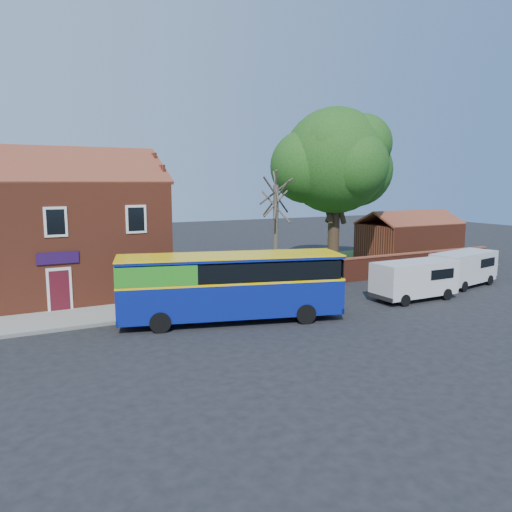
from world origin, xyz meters
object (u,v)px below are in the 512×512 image
van_far (464,267)px  van_near (415,278)px  bus (224,284)px  large_tree (334,164)px

van_far → van_near: bearing=-177.9°
van_near → van_far: (5.54, 1.34, 0.00)m
bus → large_tree: bearing=51.3°
bus → van_far: (16.83, 0.48, -0.59)m
large_tree → van_far: bearing=-69.6°
bus → large_tree: 17.63m
bus → van_near: bearing=10.9°
van_near → van_far: size_ratio=0.95×
van_far → bus: bearing=170.2°
bus → van_near: 11.34m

